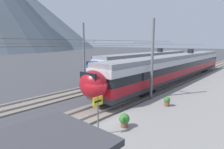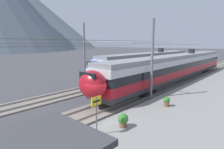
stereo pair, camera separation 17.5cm
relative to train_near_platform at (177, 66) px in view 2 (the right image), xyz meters
The scene contains 13 objects.
ground_plane 16.95m from the train_near_platform, behind, with size 400.00×400.00×0.00m, color #424247.
platform_slab 18.04m from the train_near_platform, 159.16° to the right, with size 120.00×8.36×0.33m, color gray.
track_near 16.89m from the train_near_platform, behind, with size 120.00×3.00×0.28m.
track_far 17.87m from the train_near_platform, 160.75° to the left, with size 120.00×3.00×0.28m.
train_near_platform is the anchor object (origin of this frame).
train_far_track 6.15m from the train_near_platform, 72.05° to the left, with size 26.59×2.94×4.27m.
catenary_mast_mid 10.96m from the train_near_platform, behind, with size 46.79×2.23×7.67m.
catenary_mast_far_side 13.25m from the train_near_platform, 145.01° to the left, with size 46.79×2.11×7.95m.
platform_sign 19.42m from the train_near_platform, behind, with size 0.70×0.08×2.23m.
passenger_walking 22.40m from the train_near_platform, 169.00° to the right, with size 0.53×0.22×1.69m.
potted_plant_platform_edge 17.83m from the train_near_platform, 167.49° to the right, with size 0.66×0.66×0.86m.
potted_plant_by_shelter 12.77m from the train_near_platform, 160.87° to the right, with size 0.51×0.51×0.80m.
mountain_right_ridge 227.76m from the train_near_platform, 77.36° to the left, with size 205.57×205.57×86.41m, color slate.
Camera 2 is at (-9.03, -9.15, 5.45)m, focal length 29.48 mm.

